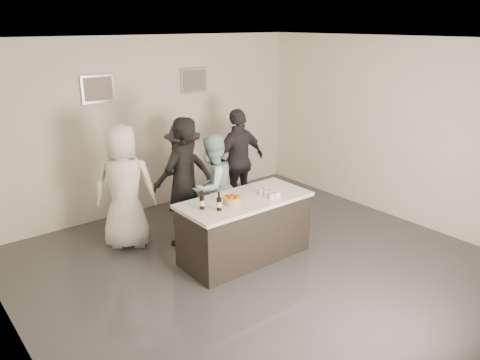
{
  "coord_description": "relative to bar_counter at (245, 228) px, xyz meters",
  "views": [
    {
      "loc": [
        -3.76,
        -4.24,
        3.2
      ],
      "look_at": [
        0.0,
        0.5,
        1.15
      ],
      "focal_mm": 35.0,
      "sensor_mm": 36.0,
      "label": 1
    }
  ],
  "objects": [
    {
      "name": "person_guest_right",
      "position": [
        1.05,
        1.46,
        0.46
      ],
      "size": [
        1.08,
        0.48,
        1.82
      ],
      "primitive_type": "imported",
      "rotation": [
        0.0,
        0.0,
        3.18
      ],
      "color": "#2E2B33",
      "rests_on": "ground"
    },
    {
      "name": "picture_left",
      "position": [
        -0.92,
        2.55,
        1.75
      ],
      "size": [
        0.54,
        0.04,
        0.44
      ],
      "primitive_type": "cube",
      "color": "#B2B2B7",
      "rests_on": "wall_back"
    },
    {
      "name": "cake",
      "position": [
        -0.25,
        -0.04,
        0.49
      ],
      "size": [
        0.24,
        0.24,
        0.08
      ],
      "primitive_type": "cylinder",
      "color": "yellow",
      "rests_on": "bar_counter"
    },
    {
      "name": "wall_right",
      "position": [
        2.98,
        -0.42,
        1.05
      ],
      "size": [
        0.04,
        6.0,
        3.0
      ],
      "primitive_type": "cube",
      "color": "silver",
      "rests_on": "ground"
    },
    {
      "name": "wall_left",
      "position": [
        -3.02,
        -0.42,
        1.05
      ],
      "size": [
        0.04,
        6.0,
        3.0
      ],
      "primitive_type": "cube",
      "color": "silver",
      "rests_on": "ground"
    },
    {
      "name": "candles",
      "position": [
        -0.25,
        -0.3,
        0.45
      ],
      "size": [
        0.24,
        0.08,
        0.01
      ],
      "primitive_type": "cube",
      "color": "pink",
      "rests_on": "bar_counter"
    },
    {
      "name": "beer_bottle_b",
      "position": [
        -0.53,
        -0.13,
        0.58
      ],
      "size": [
        0.07,
        0.07,
        0.26
      ],
      "primitive_type": "cylinder",
      "color": "black",
      "rests_on": "bar_counter"
    },
    {
      "name": "beer_bottle_a",
      "position": [
        -0.68,
        0.05,
        0.58
      ],
      "size": [
        0.07,
        0.07,
        0.26
      ],
      "primitive_type": "cylinder",
      "color": "black",
      "rests_on": "bar_counter"
    },
    {
      "name": "wall_back",
      "position": [
        -0.02,
        2.58,
        1.05
      ],
      "size": [
        6.0,
        0.04,
        3.0
      ],
      "primitive_type": "cube",
      "color": "silver",
      "rests_on": "ground"
    },
    {
      "name": "tumbler_cluster",
      "position": [
        0.33,
        -0.09,
        0.49
      ],
      "size": [
        0.19,
        0.4,
        0.08
      ],
      "primitive_type": "cube",
      "color": "orange",
      "rests_on": "bar_counter"
    },
    {
      "name": "picture_right",
      "position": [
        0.88,
        2.55,
        1.75
      ],
      "size": [
        0.54,
        0.04,
        0.44
      ],
      "primitive_type": "cube",
      "color": "#B2B2B7",
      "rests_on": "wall_back"
    },
    {
      "name": "person_main_black",
      "position": [
        -0.41,
        0.96,
        0.52
      ],
      "size": [
        0.83,
        0.7,
        1.93
      ],
      "primitive_type": "imported",
      "rotation": [
        0.0,
        0.0,
        3.53
      ],
      "color": "black",
      "rests_on": "ground"
    },
    {
      "name": "bar_counter",
      "position": [
        0.0,
        0.0,
        0.0
      ],
      "size": [
        1.86,
        0.86,
        0.9
      ],
      "primitive_type": "cube",
      "color": "white",
      "rests_on": "ground"
    },
    {
      "name": "person_guest_left",
      "position": [
        -1.12,
        1.39,
        0.47
      ],
      "size": [
        1.08,
        1.0,
        1.85
      ],
      "primitive_type": "imported",
      "rotation": [
        0.0,
        0.0,
        2.54
      ],
      "color": "white",
      "rests_on": "ground"
    },
    {
      "name": "floor",
      "position": [
        -0.02,
        -0.42,
        -0.45
      ],
      "size": [
        6.0,
        6.0,
        0.0
      ],
      "primitive_type": "plane",
      "color": "#3D3D42",
      "rests_on": "ground"
    },
    {
      "name": "person_guest_back",
      "position": [
        0.09,
        1.73,
        0.38
      ],
      "size": [
        1.18,
        0.86,
        1.65
      ],
      "primitive_type": "imported",
      "rotation": [
        0.0,
        0.0,
        2.89
      ],
      "color": "#2A242B",
      "rests_on": "ground"
    },
    {
      "name": "ceiling",
      "position": [
        -0.02,
        -0.42,
        2.55
      ],
      "size": [
        6.0,
        6.0,
        0.0
      ],
      "primitive_type": "plane",
      "rotation": [
        3.14,
        0.0,
        0.0
      ],
      "color": "white"
    },
    {
      "name": "person_main_blue",
      "position": [
        0.05,
        0.85,
        0.36
      ],
      "size": [
        0.92,
        0.8,
        1.62
      ],
      "primitive_type": "imported",
      "rotation": [
        0.0,
        0.0,
        3.41
      ],
      "color": "#ACDEE1",
      "rests_on": "ground"
    }
  ]
}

